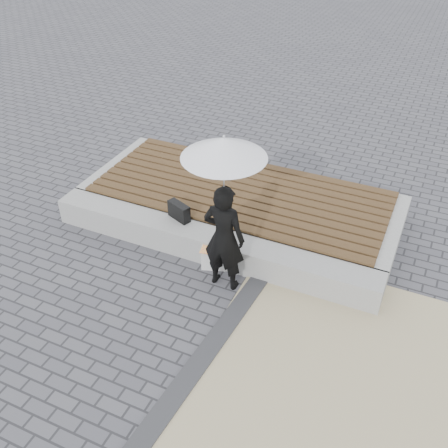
{
  "coord_description": "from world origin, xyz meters",
  "views": [
    {
      "loc": [
        2.66,
        -3.7,
        4.84
      ],
      "look_at": [
        0.46,
        1.14,
        1.0
      ],
      "focal_mm": 41.7,
      "sensor_mm": 36.0,
      "label": 1
    }
  ],
  "objects_px": {
    "handbag": "(179,211)",
    "canvas_tote": "(214,258)",
    "seating_ledge": "(209,244)",
    "parasol": "(224,148)",
    "woman": "(224,238)"
  },
  "relations": [
    {
      "from": "woman",
      "to": "handbag",
      "type": "distance_m",
      "value": 1.2
    },
    {
      "from": "woman",
      "to": "canvas_tote",
      "type": "xyz_separation_m",
      "value": [
        -0.27,
        0.23,
        -0.6
      ]
    },
    {
      "from": "parasol",
      "to": "handbag",
      "type": "distance_m",
      "value": 1.94
    },
    {
      "from": "woman",
      "to": "parasol",
      "type": "relative_size",
      "value": 1.2
    },
    {
      "from": "woman",
      "to": "parasol",
      "type": "xyz_separation_m",
      "value": [
        0.0,
        -0.0,
        1.29
      ]
    },
    {
      "from": "handbag",
      "to": "canvas_tote",
      "type": "xyz_separation_m",
      "value": [
        0.74,
        -0.37,
        -0.35
      ]
    },
    {
      "from": "woman",
      "to": "canvas_tote",
      "type": "distance_m",
      "value": 0.7
    },
    {
      "from": "parasol",
      "to": "handbag",
      "type": "height_order",
      "value": "parasol"
    },
    {
      "from": "seating_ledge",
      "to": "handbag",
      "type": "height_order",
      "value": "handbag"
    },
    {
      "from": "seating_ledge",
      "to": "canvas_tote",
      "type": "distance_m",
      "value": 0.29
    },
    {
      "from": "woman",
      "to": "handbag",
      "type": "xyz_separation_m",
      "value": [
        -1.0,
        0.61,
        -0.25
      ]
    },
    {
      "from": "woman",
      "to": "canvas_tote",
      "type": "bearing_deg",
      "value": -41.56
    },
    {
      "from": "seating_ledge",
      "to": "parasol",
      "type": "xyz_separation_m",
      "value": [
        0.46,
        -0.46,
        1.87
      ]
    },
    {
      "from": "seating_ledge",
      "to": "canvas_tote",
      "type": "bearing_deg",
      "value": -49.64
    },
    {
      "from": "parasol",
      "to": "handbag",
      "type": "bearing_deg",
      "value": 148.82
    }
  ]
}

